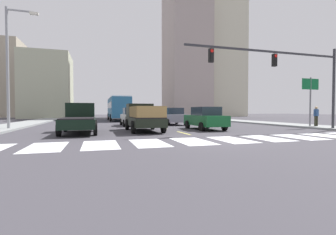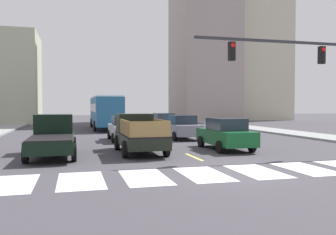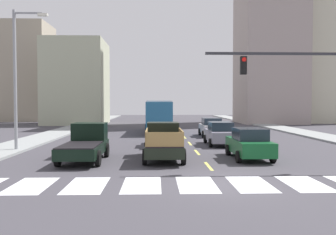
{
  "view_description": "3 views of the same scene",
  "coord_description": "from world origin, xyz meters",
  "px_view_note": "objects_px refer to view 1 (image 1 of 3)",
  "views": [
    {
      "loc": [
        -5.38,
        -10.43,
        1.45
      ],
      "look_at": [
        0.81,
        10.14,
        0.82
      ],
      "focal_mm": 25.64,
      "sensor_mm": 36.0,
      "label": 1
    },
    {
      "loc": [
        -5.42,
        -11.63,
        2.41
      ],
      "look_at": [
        1.04,
        12.59,
        1.56
      ],
      "focal_mm": 37.9,
      "sensor_mm": 36.0,
      "label": 2
    },
    {
      "loc": [
        -2.59,
        -13.73,
        3.12
      ],
      "look_at": [
        -1.57,
        17.09,
        1.87
      ],
      "focal_mm": 38.94,
      "sensor_mm": 36.0,
      "label": 3
    }
  ],
  "objects_px": {
    "city_bus": "(118,107)",
    "sedan_mid": "(159,115)",
    "sedan_near_left": "(132,117)",
    "direction_sign_green": "(310,91)",
    "pickup_dark": "(80,119)",
    "pedestrian_waiting": "(316,114)",
    "sedan_near_right": "(173,116)",
    "pickup_stakebed": "(143,118)",
    "sedan_far": "(205,118)",
    "traffic_signal_gantry": "(290,69)",
    "streetlight_left": "(10,62)"
  },
  "relations": [
    {
      "from": "city_bus",
      "to": "pickup_stakebed",
      "type": "bearing_deg",
      "value": -91.5
    },
    {
      "from": "city_bus",
      "to": "sedan_near_left",
      "type": "relative_size",
      "value": 2.45
    },
    {
      "from": "streetlight_left",
      "to": "pickup_stakebed",
      "type": "bearing_deg",
      "value": -19.74
    },
    {
      "from": "sedan_near_left",
      "to": "sedan_far",
      "type": "xyz_separation_m",
      "value": [
        4.65,
        -6.4,
        0.0
      ]
    },
    {
      "from": "pickup_stakebed",
      "to": "pedestrian_waiting",
      "type": "relative_size",
      "value": 3.17
    },
    {
      "from": "sedan_far",
      "to": "traffic_signal_gantry",
      "type": "height_order",
      "value": "traffic_signal_gantry"
    },
    {
      "from": "traffic_signal_gantry",
      "to": "pickup_dark",
      "type": "bearing_deg",
      "value": 167.58
    },
    {
      "from": "city_bus",
      "to": "sedan_near_right",
      "type": "height_order",
      "value": "city_bus"
    },
    {
      "from": "sedan_near_right",
      "to": "sedan_far",
      "type": "height_order",
      "value": "same"
    },
    {
      "from": "sedan_near_right",
      "to": "sedan_near_left",
      "type": "relative_size",
      "value": 1.0
    },
    {
      "from": "sedan_near_right",
      "to": "sedan_mid",
      "type": "bearing_deg",
      "value": 83.87
    },
    {
      "from": "pedestrian_waiting",
      "to": "sedan_near_right",
      "type": "bearing_deg",
      "value": 35.94
    },
    {
      "from": "pickup_stakebed",
      "to": "sedan_far",
      "type": "bearing_deg",
      "value": -1.74
    },
    {
      "from": "pickup_dark",
      "to": "pedestrian_waiting",
      "type": "distance_m",
      "value": 18.69
    },
    {
      "from": "sedan_mid",
      "to": "sedan_near_left",
      "type": "distance_m",
      "value": 8.63
    },
    {
      "from": "sedan_near_left",
      "to": "traffic_signal_gantry",
      "type": "height_order",
      "value": "traffic_signal_gantry"
    },
    {
      "from": "sedan_near_right",
      "to": "streetlight_left",
      "type": "height_order",
      "value": "streetlight_left"
    },
    {
      "from": "sedan_far",
      "to": "traffic_signal_gantry",
      "type": "xyz_separation_m",
      "value": [
        4.94,
        -3.13,
        3.44
      ]
    },
    {
      "from": "traffic_signal_gantry",
      "to": "sedan_mid",
      "type": "bearing_deg",
      "value": 106.48
    },
    {
      "from": "sedan_near_left",
      "to": "direction_sign_green",
      "type": "relative_size",
      "value": 1.05
    },
    {
      "from": "sedan_near_right",
      "to": "traffic_signal_gantry",
      "type": "relative_size",
      "value": 0.37
    },
    {
      "from": "sedan_near_left",
      "to": "traffic_signal_gantry",
      "type": "distance_m",
      "value": 13.95
    },
    {
      "from": "streetlight_left",
      "to": "pedestrian_waiting",
      "type": "height_order",
      "value": "streetlight_left"
    },
    {
      "from": "pickup_dark",
      "to": "direction_sign_green",
      "type": "relative_size",
      "value": 1.24
    },
    {
      "from": "city_bus",
      "to": "streetlight_left",
      "type": "distance_m",
      "value": 17.88
    },
    {
      "from": "pickup_stakebed",
      "to": "direction_sign_green",
      "type": "bearing_deg",
      "value": -3.21
    },
    {
      "from": "traffic_signal_gantry",
      "to": "direction_sign_green",
      "type": "xyz_separation_m",
      "value": [
        4.22,
        2.22,
        -1.27
      ]
    },
    {
      "from": "sedan_far",
      "to": "streetlight_left",
      "type": "xyz_separation_m",
      "value": [
        -13.98,
        3.59,
        4.11
      ]
    },
    {
      "from": "sedan_near_left",
      "to": "direction_sign_green",
      "type": "distance_m",
      "value": 15.78
    },
    {
      "from": "sedan_far",
      "to": "direction_sign_green",
      "type": "xyz_separation_m",
      "value": [
        9.16,
        -0.91,
        2.17
      ]
    },
    {
      "from": "traffic_signal_gantry",
      "to": "sedan_near_left",
      "type": "bearing_deg",
      "value": 135.18
    },
    {
      "from": "city_bus",
      "to": "sedan_near_right",
      "type": "distance_m",
      "value": 12.89
    },
    {
      "from": "sedan_mid",
      "to": "traffic_signal_gantry",
      "type": "height_order",
      "value": "traffic_signal_gantry"
    },
    {
      "from": "city_bus",
      "to": "sedan_mid",
      "type": "distance_m",
      "value": 7.04
    },
    {
      "from": "traffic_signal_gantry",
      "to": "streetlight_left",
      "type": "xyz_separation_m",
      "value": [
        -18.92,
        6.72,
        0.67
      ]
    },
    {
      "from": "pickup_stakebed",
      "to": "sedan_near_right",
      "type": "distance_m",
      "value": 7.66
    },
    {
      "from": "pickup_stakebed",
      "to": "sedan_near_left",
      "type": "bearing_deg",
      "value": 90.6
    },
    {
      "from": "sedan_near_left",
      "to": "streetlight_left",
      "type": "distance_m",
      "value": 10.58
    },
    {
      "from": "city_bus",
      "to": "sedan_mid",
      "type": "height_order",
      "value": "city_bus"
    },
    {
      "from": "sedan_far",
      "to": "sedan_mid",
      "type": "bearing_deg",
      "value": 91.45
    },
    {
      "from": "pickup_stakebed",
      "to": "traffic_signal_gantry",
      "type": "relative_size",
      "value": 0.44
    },
    {
      "from": "traffic_signal_gantry",
      "to": "sedan_far",
      "type": "bearing_deg",
      "value": 147.62
    },
    {
      "from": "pickup_dark",
      "to": "pedestrian_waiting",
      "type": "xyz_separation_m",
      "value": [
        18.66,
        -1.0,
        0.2
      ]
    },
    {
      "from": "pickup_dark",
      "to": "sedan_near_left",
      "type": "height_order",
      "value": "pickup_dark"
    },
    {
      "from": "sedan_near_right",
      "to": "sedan_near_left",
      "type": "height_order",
      "value": "same"
    },
    {
      "from": "pickup_stakebed",
      "to": "streetlight_left",
      "type": "distance_m",
      "value": 10.59
    },
    {
      "from": "pickup_dark",
      "to": "sedan_mid",
      "type": "distance_m",
      "value": 16.41
    },
    {
      "from": "pedestrian_waiting",
      "to": "pickup_stakebed",
      "type": "bearing_deg",
      "value": 67.81
    },
    {
      "from": "pickup_stakebed",
      "to": "direction_sign_green",
      "type": "distance_m",
      "value": 14.14
    },
    {
      "from": "city_bus",
      "to": "pedestrian_waiting",
      "type": "xyz_separation_m",
      "value": [
        14.54,
        -19.74,
        -0.84
      ]
    }
  ]
}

